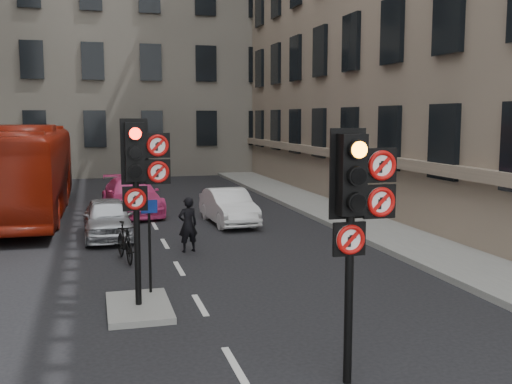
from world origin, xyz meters
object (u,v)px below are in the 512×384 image
bus_red (23,171)px  info_sign (149,233)px  signal_near (357,201)px  car_silver (108,218)px  motorcyclist (188,225)px  motorcycle (125,242)px  car_white (229,206)px  car_pink (132,196)px  signal_far (140,171)px

bus_red → info_sign: size_ratio=6.37×
signal_near → car_silver: (-3.07, 11.33, -1.96)m
car_silver → motorcyclist: 3.30m
car_silver → motorcycle: size_ratio=2.13×
car_white → car_silver: bearing=-163.6°
bus_red → car_pink: bearing=-5.6°
bus_red → motorcyclist: bus_red is taller
car_pink → motorcyclist: 7.22m
bus_red → motorcyclist: bearing=-55.9°
signal_near → motorcyclist: (-0.98, 8.79, -1.82)m
signal_far → bus_red: (-3.39, 12.36, -0.99)m
motorcyclist → info_sign: 4.33m
signal_near → car_pink: signal_near is taller
signal_far → car_pink: 12.12m
car_white → motorcyclist: (-2.05, -3.99, 0.16)m
signal_far → car_silver: bearing=93.7°
car_silver → car_pink: 4.71m
signal_far → car_pink: signal_far is taller
car_silver → info_sign: 6.67m
signal_far → info_sign: size_ratio=1.85×
car_silver → car_white: car_silver is taller
car_white → info_sign: 8.79m
signal_near → signal_far: bearing=123.0°
signal_near → info_sign: bearing=116.7°
signal_far → signal_near: bearing=-57.0°
signal_near → info_sign: (-2.39, 4.74, -1.22)m
signal_near → motorcyclist: size_ratio=2.33×
bus_red → motorcyclist: 9.13m
motorcyclist → bus_red: bearing=-70.0°
motorcycle → motorcyclist: 1.89m
signal_near → car_white: 12.98m
motorcyclist → car_pink: bearing=-95.0°
bus_red → info_sign: 12.17m
car_white → motorcycle: size_ratio=2.17×
info_sign → motorcycle: bearing=92.2°
signal_far → car_white: signal_far is taller
car_white → motorcycle: car_white is taller
signal_near → car_silver: size_ratio=0.99×
car_silver → car_white: size_ratio=0.98×
car_pink → motorcyclist: (1.07, -7.14, 0.08)m
signal_near → car_white: bearing=85.2°
car_white → car_pink: (-3.12, 3.15, 0.08)m
car_pink → bus_red: 4.09m
car_pink → motorcycle: car_pink is taller
signal_near → car_pink: 16.18m
signal_near → motorcyclist: 9.03m
motorcycle → info_sign: info_sign is taller
signal_far → car_white: 9.75m
signal_near → signal_far: size_ratio=1.00×
bus_red → motorcycle: size_ratio=7.25×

